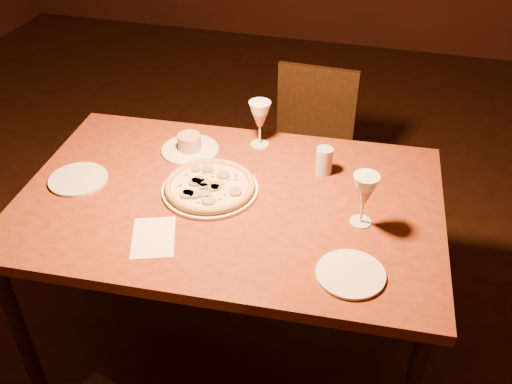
# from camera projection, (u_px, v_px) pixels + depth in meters

# --- Properties ---
(floor) EXTENTS (7.00, 7.00, 0.00)m
(floor) POSITION_uv_depth(u_px,v_px,m) (199.00, 325.00, 2.61)
(floor) COLOR black
(floor) RESTS_ON ground
(dining_table) EXTENTS (1.57, 1.06, 0.81)m
(dining_table) POSITION_uv_depth(u_px,v_px,m) (230.00, 213.00, 2.09)
(dining_table) COLOR brown
(dining_table) RESTS_ON floor
(chair_far) EXTENTS (0.43, 0.43, 0.86)m
(chair_far) POSITION_uv_depth(u_px,v_px,m) (309.00, 144.00, 2.96)
(chair_far) COLOR black
(chair_far) RESTS_ON floor
(pizza_plate) EXTENTS (0.35, 0.35, 0.04)m
(pizza_plate) POSITION_uv_depth(u_px,v_px,m) (210.00, 186.00, 2.07)
(pizza_plate) COLOR white
(pizza_plate) RESTS_ON dining_table
(ramekin_saucer) EXTENTS (0.23, 0.23, 0.07)m
(ramekin_saucer) POSITION_uv_depth(u_px,v_px,m) (190.00, 146.00, 2.28)
(ramekin_saucer) COLOR white
(ramekin_saucer) RESTS_ON dining_table
(wine_glass_far) EXTENTS (0.09, 0.09, 0.19)m
(wine_glass_far) POSITION_uv_depth(u_px,v_px,m) (260.00, 124.00, 2.28)
(wine_glass_far) COLOR #B6694B
(wine_glass_far) RESTS_ON dining_table
(wine_glass_right) EXTENTS (0.09, 0.09, 0.19)m
(wine_glass_right) POSITION_uv_depth(u_px,v_px,m) (364.00, 200.00, 1.88)
(wine_glass_right) COLOR #B6694B
(wine_glass_right) RESTS_ON dining_table
(water_tumbler) EXTENTS (0.06, 0.06, 0.11)m
(water_tumbler) POSITION_uv_depth(u_px,v_px,m) (324.00, 161.00, 2.14)
(water_tumbler) COLOR #ABB6BB
(water_tumbler) RESTS_ON dining_table
(side_plate_left) EXTENTS (0.22, 0.22, 0.01)m
(side_plate_left) POSITION_uv_depth(u_px,v_px,m) (78.00, 179.00, 2.13)
(side_plate_left) COLOR white
(side_plate_left) RESTS_ON dining_table
(side_plate_near) EXTENTS (0.21, 0.21, 0.01)m
(side_plate_near) POSITION_uv_depth(u_px,v_px,m) (350.00, 274.00, 1.73)
(side_plate_near) COLOR white
(side_plate_near) RESTS_ON dining_table
(menu_card) EXTENTS (0.20, 0.24, 0.00)m
(menu_card) POSITION_uv_depth(u_px,v_px,m) (153.00, 237.00, 1.87)
(menu_card) COLOR silver
(menu_card) RESTS_ON dining_table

